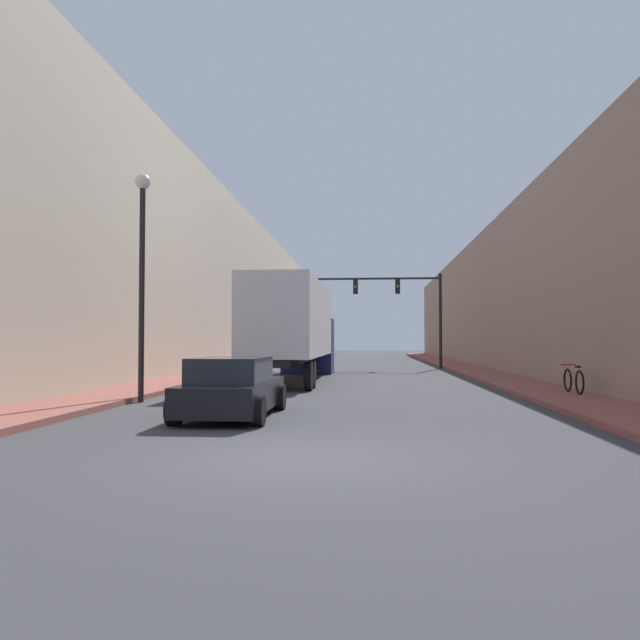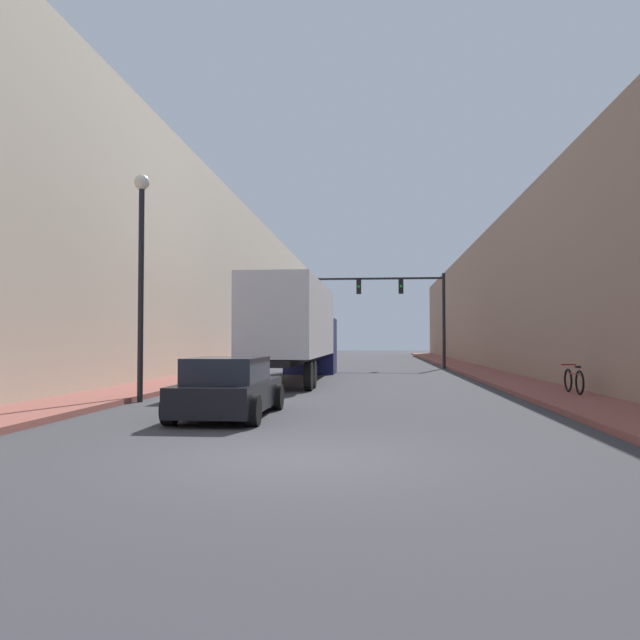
% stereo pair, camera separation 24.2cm
% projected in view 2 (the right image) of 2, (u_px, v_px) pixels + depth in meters
% --- Properties ---
extents(ground_plane, '(200.00, 200.00, 0.00)m').
position_uv_depth(ground_plane, '(290.00, 459.00, 9.11)').
color(ground_plane, '#38383D').
extents(sidewalk_right, '(2.29, 80.00, 0.15)m').
position_uv_depth(sidewalk_right, '(465.00, 367.00, 38.35)').
color(sidewalk_right, brown).
rests_on(sidewalk_right, ground).
extents(sidewalk_left, '(2.29, 80.00, 0.15)m').
position_uv_depth(sidewalk_left, '(252.00, 367.00, 39.58)').
color(sidewalk_left, brown).
rests_on(sidewalk_left, ground).
extents(building_right, '(6.00, 80.00, 8.39)m').
position_uv_depth(building_right, '(534.00, 300.00, 38.11)').
color(building_right, '#997A66').
rests_on(building_right, ground).
extents(building_left, '(6.00, 80.00, 11.16)m').
position_uv_depth(building_left, '(189.00, 281.00, 40.14)').
color(building_left, beige).
rests_on(building_left, ground).
extents(semi_truck, '(2.58, 13.84, 4.06)m').
position_uv_depth(semi_truck, '(297.00, 328.00, 27.19)').
color(semi_truck, silver).
rests_on(semi_truck, ground).
extents(sedan_car, '(1.98, 4.33, 1.35)m').
position_uv_depth(sedan_car, '(229.00, 388.00, 14.16)').
color(sedan_car, black).
rests_on(sedan_car, ground).
extents(traffic_signal_gantry, '(7.99, 0.35, 5.91)m').
position_uv_depth(traffic_signal_gantry, '(410.00, 301.00, 38.80)').
color(traffic_signal_gantry, black).
rests_on(traffic_signal_gantry, ground).
extents(street_lamp, '(0.44, 0.44, 6.47)m').
position_uv_depth(street_lamp, '(141.00, 254.00, 17.69)').
color(street_lamp, black).
rests_on(street_lamp, ground).
extents(parked_bicycle, '(0.44, 1.82, 0.86)m').
position_uv_depth(parked_bicycle, '(574.00, 381.00, 18.64)').
color(parked_bicycle, black).
rests_on(parked_bicycle, sidewalk_right).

